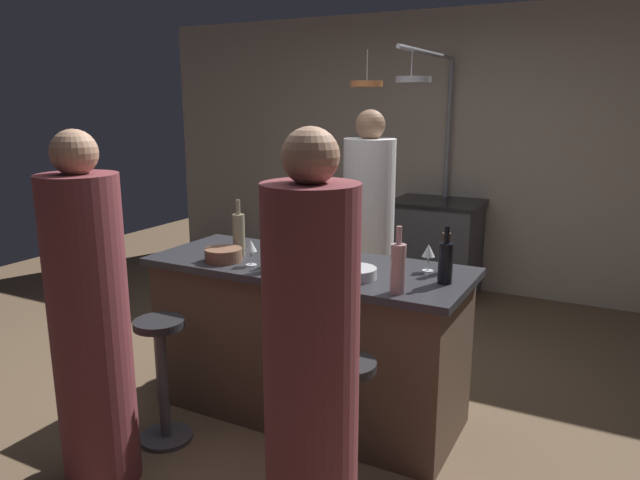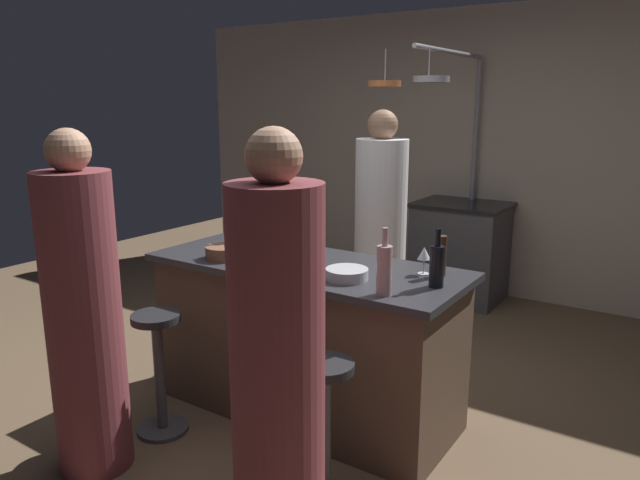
{
  "view_description": "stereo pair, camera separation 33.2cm",
  "coord_description": "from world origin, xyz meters",
  "px_view_note": "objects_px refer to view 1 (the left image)",
  "views": [
    {
      "loc": [
        1.53,
        -2.76,
        1.77
      ],
      "look_at": [
        0.0,
        0.15,
        1.0
      ],
      "focal_mm": 33.13,
      "sensor_mm": 36.0,
      "label": 1
    },
    {
      "loc": [
        1.81,
        -2.59,
        1.77
      ],
      "look_at": [
        0.0,
        0.15,
        1.0
      ],
      "focal_mm": 33.13,
      "sensor_mm": 36.0,
      "label": 2
    }
  ],
  "objects_px": {
    "pepper_mill": "(446,253)",
    "wine_glass_by_chef": "(429,252)",
    "chef": "(368,241)",
    "mixing_bowl_wooden": "(223,255)",
    "bar_stool_left": "(162,375)",
    "wine_bottle_red": "(296,239)",
    "wine_bottle_white": "(239,233)",
    "wine_bottle_dark": "(445,262)",
    "stove_range": "(435,248)",
    "wine_bottle_green": "(274,246)",
    "wine_bottle_rose": "(398,267)",
    "guest_right": "(311,373)",
    "mixing_bowl_steel": "(355,273)",
    "wine_glass_near_right_guest": "(251,247)",
    "bar_stool_right": "(346,425)",
    "guest_left": "(91,328)"
  },
  "relations": [
    {
      "from": "wine_bottle_green",
      "to": "mixing_bowl_wooden",
      "type": "relative_size",
      "value": 1.59
    },
    {
      "from": "pepper_mill",
      "to": "wine_glass_by_chef",
      "type": "height_order",
      "value": "pepper_mill"
    },
    {
      "from": "guest_right",
      "to": "pepper_mill",
      "type": "height_order",
      "value": "guest_right"
    },
    {
      "from": "wine_bottle_rose",
      "to": "wine_glass_near_right_guest",
      "type": "distance_m",
      "value": 0.87
    },
    {
      "from": "wine_bottle_green",
      "to": "wine_glass_by_chef",
      "type": "xyz_separation_m",
      "value": [
        0.73,
        0.36,
        -0.03
      ]
    },
    {
      "from": "wine_bottle_rose",
      "to": "mixing_bowl_steel",
      "type": "bearing_deg",
      "value": 156.3
    },
    {
      "from": "wine_bottle_dark",
      "to": "wine_bottle_white",
      "type": "height_order",
      "value": "wine_bottle_white"
    },
    {
      "from": "guest_left",
      "to": "mixing_bowl_wooden",
      "type": "height_order",
      "value": "guest_left"
    },
    {
      "from": "wine_bottle_white",
      "to": "wine_bottle_green",
      "type": "height_order",
      "value": "wine_bottle_green"
    },
    {
      "from": "guest_right",
      "to": "wine_bottle_rose",
      "type": "bearing_deg",
      "value": 84.59
    },
    {
      "from": "pepper_mill",
      "to": "wine_glass_near_right_guest",
      "type": "xyz_separation_m",
      "value": [
        -0.97,
        -0.37,
        0.0
      ]
    },
    {
      "from": "bar_stool_left",
      "to": "wine_bottle_green",
      "type": "bearing_deg",
      "value": 43.13
    },
    {
      "from": "stove_range",
      "to": "wine_bottle_green",
      "type": "height_order",
      "value": "wine_bottle_green"
    },
    {
      "from": "chef",
      "to": "mixing_bowl_steel",
      "type": "xyz_separation_m",
      "value": [
        0.43,
        -1.18,
        0.13
      ]
    },
    {
      "from": "wine_glass_near_right_guest",
      "to": "mixing_bowl_steel",
      "type": "relative_size",
      "value": 0.68
    },
    {
      "from": "wine_glass_near_right_guest",
      "to": "mixing_bowl_steel",
      "type": "distance_m",
      "value": 0.61
    },
    {
      "from": "pepper_mill",
      "to": "wine_bottle_green",
      "type": "height_order",
      "value": "wine_bottle_green"
    },
    {
      "from": "bar_stool_left",
      "to": "wine_bottle_red",
      "type": "height_order",
      "value": "wine_bottle_red"
    },
    {
      "from": "stove_range",
      "to": "wine_glass_near_right_guest",
      "type": "height_order",
      "value": "wine_glass_near_right_guest"
    },
    {
      "from": "stove_range",
      "to": "wine_bottle_green",
      "type": "bearing_deg",
      "value": -91.92
    },
    {
      "from": "chef",
      "to": "guest_right",
      "type": "distance_m",
      "value": 2.11
    },
    {
      "from": "guest_left",
      "to": "guest_right",
      "type": "bearing_deg",
      "value": 1.93
    },
    {
      "from": "guest_left",
      "to": "wine_bottle_rose",
      "type": "xyz_separation_m",
      "value": [
        1.19,
        0.76,
        0.25
      ]
    },
    {
      "from": "guest_right",
      "to": "wine_bottle_green",
      "type": "height_order",
      "value": "guest_right"
    },
    {
      "from": "wine_bottle_dark",
      "to": "wine_bottle_green",
      "type": "height_order",
      "value": "wine_bottle_green"
    },
    {
      "from": "guest_right",
      "to": "mixing_bowl_steel",
      "type": "height_order",
      "value": "guest_right"
    },
    {
      "from": "bar_stool_right",
      "to": "wine_bottle_red",
      "type": "distance_m",
      "value": 1.08
    },
    {
      "from": "wine_bottle_rose",
      "to": "wine_bottle_white",
      "type": "xyz_separation_m",
      "value": [
        -1.07,
        0.24,
        0.0
      ]
    },
    {
      "from": "wine_bottle_rose",
      "to": "wine_bottle_white",
      "type": "relative_size",
      "value": 0.98
    },
    {
      "from": "wine_bottle_red",
      "to": "mixing_bowl_steel",
      "type": "bearing_deg",
      "value": -18.11
    },
    {
      "from": "wine_bottle_red",
      "to": "pepper_mill",
      "type": "bearing_deg",
      "value": 12.7
    },
    {
      "from": "wine_bottle_white",
      "to": "wine_glass_by_chef",
      "type": "xyz_separation_m",
      "value": [
        1.08,
        0.17,
        -0.02
      ]
    },
    {
      "from": "stove_range",
      "to": "wine_bottle_red",
      "type": "xyz_separation_m",
      "value": [
        -0.07,
        -2.45,
        0.58
      ]
    },
    {
      "from": "wine_bottle_green",
      "to": "wine_glass_by_chef",
      "type": "height_order",
      "value": "wine_bottle_green"
    },
    {
      "from": "chef",
      "to": "mixing_bowl_wooden",
      "type": "distance_m",
      "value": 1.28
    },
    {
      "from": "stove_range",
      "to": "wine_glass_near_right_guest",
      "type": "relative_size",
      "value": 6.1
    },
    {
      "from": "chef",
      "to": "wine_bottle_rose",
      "type": "xyz_separation_m",
      "value": [
        0.7,
        -1.3,
        0.23
      ]
    },
    {
      "from": "wine_bottle_white",
      "to": "wine_bottle_dark",
      "type": "bearing_deg",
      "value": 0.59
    },
    {
      "from": "pepper_mill",
      "to": "mixing_bowl_steel",
      "type": "relative_size",
      "value": 0.97
    },
    {
      "from": "wine_glass_by_chef",
      "to": "bar_stool_right",
      "type": "bearing_deg",
      "value": -97.82
    },
    {
      "from": "stove_range",
      "to": "wine_glass_near_right_guest",
      "type": "distance_m",
      "value": 2.71
    },
    {
      "from": "wine_bottle_dark",
      "to": "mixing_bowl_steel",
      "type": "distance_m",
      "value": 0.45
    },
    {
      "from": "bar_stool_left",
      "to": "pepper_mill",
      "type": "bearing_deg",
      "value": 32.47
    },
    {
      "from": "bar_stool_right",
      "to": "bar_stool_left",
      "type": "relative_size",
      "value": 1.0
    },
    {
      "from": "stove_range",
      "to": "chef",
      "type": "relative_size",
      "value": 0.52
    },
    {
      "from": "wine_bottle_rose",
      "to": "wine_glass_near_right_guest",
      "type": "bearing_deg",
      "value": 175.44
    },
    {
      "from": "bar_stool_left",
      "to": "wine_bottle_white",
      "type": "relative_size",
      "value": 2.1
    },
    {
      "from": "guest_left",
      "to": "mixing_bowl_wooden",
      "type": "relative_size",
      "value": 7.97
    },
    {
      "from": "guest_left",
      "to": "wine_bottle_red",
      "type": "height_order",
      "value": "guest_left"
    },
    {
      "from": "guest_right",
      "to": "wine_bottle_green",
      "type": "bearing_deg",
      "value": 129.94
    }
  ]
}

